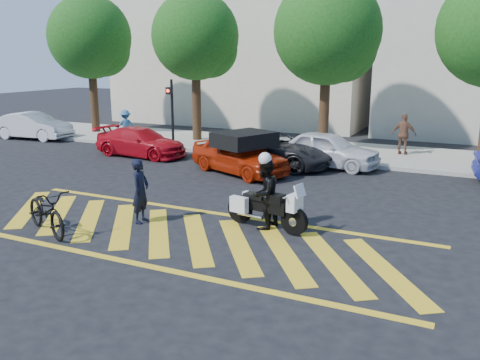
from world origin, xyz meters
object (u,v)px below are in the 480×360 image
at_px(bicycle, 46,211).
at_px(officer_moto, 265,194).
at_px(parked_mid_right, 327,149).
at_px(parked_mid_left, 271,150).
at_px(police_motorcycle, 265,207).
at_px(officer_bike, 140,191).
at_px(parked_left, 141,142).
at_px(red_convertible, 239,154).
at_px(parked_far_left, 33,126).

distance_m(bicycle, officer_moto, 5.33).
bearing_deg(parked_mid_right, parked_mid_left, 120.41).
bearing_deg(police_motorcycle, parked_mid_left, 121.87).
bearing_deg(officer_bike, parked_left, 27.27).
distance_m(officer_bike, parked_mid_right, 9.02).
distance_m(red_convertible, parked_left, 5.39).
height_order(parked_far_left, parked_mid_left, parked_far_left).
relative_size(officer_moto, parked_left, 0.42).
bearing_deg(parked_far_left, parked_mid_right, -95.70).
relative_size(parked_mid_left, parked_mid_right, 1.19).
height_order(officer_bike, parked_mid_left, officer_bike).
bearing_deg(red_convertible, parked_left, 101.06).
relative_size(officer_bike, bicycle, 0.78).
bearing_deg(parked_mid_right, officer_moto, -168.27).
distance_m(red_convertible, parked_mid_left, 1.72).
xyz_separation_m(bicycle, parked_mid_right, (3.99, 10.37, 0.13)).
bearing_deg(officer_bike, parked_far_left, 47.45).
distance_m(parked_mid_left, parked_mid_right, 2.16).
relative_size(officer_bike, officer_moto, 0.94).
xyz_separation_m(parked_left, parked_mid_left, (5.89, 0.43, 0.06)).
height_order(parked_far_left, parked_left, parked_far_left).
relative_size(bicycle, parked_far_left, 0.51).
distance_m(parked_left, parked_mid_right, 7.98).
bearing_deg(parked_left, officer_moto, -123.96).
relative_size(parked_left, parked_mid_left, 0.87).
relative_size(officer_moto, red_convertible, 0.43).
bearing_deg(officer_moto, red_convertible, -137.54).
bearing_deg(police_motorcycle, officer_bike, -152.00).
xyz_separation_m(officer_moto, parked_mid_left, (-2.62, 6.89, -0.22)).
bearing_deg(police_motorcycle, parked_far_left, 165.33).
height_order(bicycle, parked_mid_right, parked_mid_right).
xyz_separation_m(bicycle, parked_left, (-3.89, 9.08, 0.05)).
bearing_deg(officer_bike, parked_mid_right, -24.71).
height_order(parked_mid_left, parked_mid_right, parked_mid_right).
xyz_separation_m(bicycle, parked_far_left, (-11.76, 10.48, 0.12)).
relative_size(red_convertible, parked_mid_left, 0.86).
bearing_deg(officer_moto, police_motorcycle, 124.45).
xyz_separation_m(officer_bike, parked_far_left, (-13.32, 8.80, -0.15)).
distance_m(police_motorcycle, parked_far_left, 18.18).
distance_m(police_motorcycle, parked_mid_left, 7.37).
height_order(officer_moto, parked_left, officer_moto).
bearing_deg(red_convertible, parked_mid_left, 2.11).
distance_m(officer_bike, parked_mid_left, 7.85).
bearing_deg(officer_bike, parked_mid_left, -12.34).
xyz_separation_m(police_motorcycle, red_convertible, (-3.27, 5.28, 0.15)).
distance_m(police_motorcycle, parked_left, 10.69).
relative_size(parked_far_left, parked_mid_right, 1.02).
xyz_separation_m(red_convertible, parked_mid_right, (2.61, 2.46, -0.01)).
bearing_deg(parked_left, parked_far_left, 83.12).
bearing_deg(parked_mid_right, officer_bike, 171.42).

